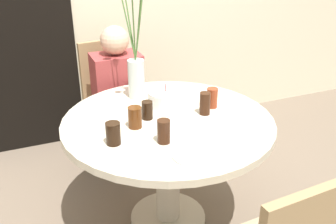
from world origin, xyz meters
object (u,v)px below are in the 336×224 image
object	(u,v)px
drink_glass_2	(164,131)
drink_glass_5	(205,103)
side_plate	(191,156)
drink_glass_4	(113,133)
drink_glass_1	(147,110)
drink_glass_3	(212,98)
birthday_cake	(165,98)
flower_vase	(135,57)
person_woman	(119,103)
drink_glass_0	(135,117)
chair_left_flank	(111,94)

from	to	relation	value
drink_glass_2	drink_glass_5	xyz separation A→B (m)	(0.33, 0.21, 0.00)
side_plate	drink_glass_4	world-z (taller)	drink_glass_4
drink_glass_1	drink_glass_3	world-z (taller)	drink_glass_3
birthday_cake	drink_glass_5	distance (m)	0.25
drink_glass_2	drink_glass_4	size ratio (longest dim) A/B	1.07
flower_vase	drink_glass_5	distance (m)	0.51
birthday_cake	person_woman	size ratio (longest dim) A/B	0.19
side_plate	drink_glass_0	size ratio (longest dim) A/B	1.55
drink_glass_1	drink_glass_5	xyz separation A→B (m)	(0.32, -0.07, 0.01)
drink_glass_2	drink_glass_3	size ratio (longest dim) A/B	1.02
drink_glass_5	drink_glass_0	bearing A→B (deg)	-179.47
side_plate	drink_glass_0	bearing A→B (deg)	111.16
birthday_cake	drink_glass_4	bearing A→B (deg)	-141.43
flower_vase	drink_glass_4	distance (m)	0.62
drink_glass_1	person_woman	world-z (taller)	person_woman
birthday_cake	drink_glass_0	bearing A→B (deg)	-142.16
drink_glass_4	person_woman	world-z (taller)	person_woman
flower_vase	drink_glass_2	xyz separation A→B (m)	(-0.05, -0.59, -0.20)
drink_glass_5	side_plate	bearing A→B (deg)	-125.11
drink_glass_4	person_woman	distance (m)	0.98
flower_vase	person_woman	xyz separation A→B (m)	(-0.02, 0.40, -0.46)
birthday_cake	person_woman	world-z (taller)	person_woman
drink_glass_0	drink_glass_4	bearing A→B (deg)	-140.25
side_plate	drink_glass_2	size ratio (longest dim) A/B	1.48
drink_glass_3	person_woman	world-z (taller)	person_woman
flower_vase	drink_glass_0	xyz separation A→B (m)	(-0.13, -0.39, -0.20)
drink_glass_2	drink_glass_3	world-z (taller)	drink_glass_2
flower_vase	side_plate	bearing A→B (deg)	-89.12
drink_glass_0	chair_left_flank	bearing A→B (deg)	83.91
birthday_cake	drink_glass_1	distance (m)	0.20
birthday_cake	drink_glass_5	xyz separation A→B (m)	(0.16, -0.19, 0.02)
side_plate	drink_glass_4	size ratio (longest dim) A/B	1.59
chair_left_flank	drink_glass_1	distance (m)	0.90
side_plate	flower_vase	bearing A→B (deg)	90.88
chair_left_flank	drink_glass_5	bearing A→B (deg)	-77.69
side_plate	drink_glass_0	distance (m)	0.41
drink_glass_0	drink_glass_5	world-z (taller)	drink_glass_5
drink_glass_1	drink_glass_3	xyz separation A→B (m)	(0.40, -0.00, 0.01)
drink_glass_5	flower_vase	bearing A→B (deg)	126.14
drink_glass_3	person_woman	size ratio (longest dim) A/B	0.11
flower_vase	drink_glass_2	bearing A→B (deg)	-95.28
drink_glass_2	person_woman	xyz separation A→B (m)	(0.04, 0.99, -0.26)
person_woman	drink_glass_2	bearing A→B (deg)	-92.21
side_plate	drink_glass_5	size ratio (longest dim) A/B	1.38
chair_left_flank	flower_vase	size ratio (longest dim) A/B	1.15
flower_vase	drink_glass_0	world-z (taller)	flower_vase
chair_left_flank	flower_vase	world-z (taller)	flower_vase
person_woman	flower_vase	bearing A→B (deg)	-87.63
drink_glass_3	person_woman	bearing A→B (deg)	117.95
flower_vase	drink_glass_0	size ratio (longest dim) A/B	6.98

